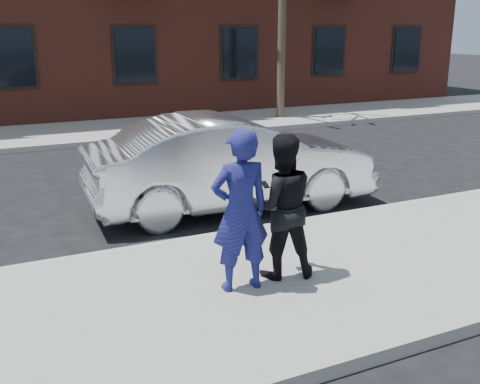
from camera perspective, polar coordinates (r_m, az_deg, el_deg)
ground at (r=8.02m, az=14.61°, el=-6.56°), size 100.00×100.00×0.00m
near_sidewalk at (r=7.82m, az=15.81°, el=-6.67°), size 50.00×3.50×0.15m
near_curb at (r=9.15m, az=8.47°, el=-2.83°), size 50.00×0.10×0.15m
far_sidewalk at (r=17.79m, az=-9.14°, el=6.49°), size 50.00×3.50×0.15m
far_curb at (r=16.09m, az=-7.31°, el=5.54°), size 50.00×0.10×0.15m
silver_sedan at (r=9.68m, az=-0.88°, el=2.98°), size 5.03×1.96×1.63m
man_hoodie at (r=6.26m, az=0.02°, el=-1.95°), size 0.71×0.53×1.87m
man_peacoat at (r=6.64m, az=4.15°, el=-1.47°), size 0.99×0.85×1.74m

